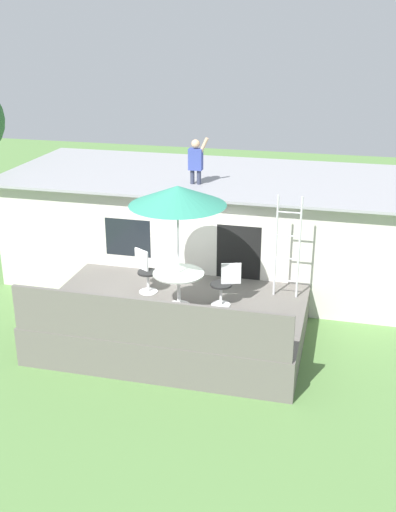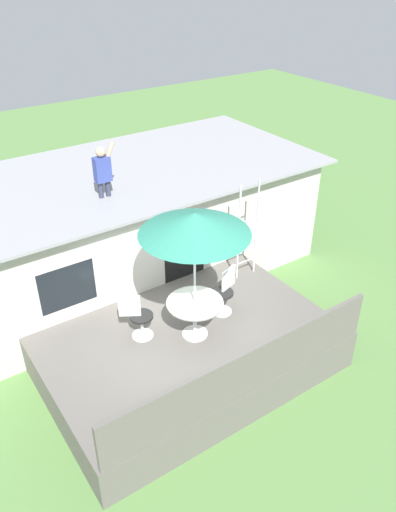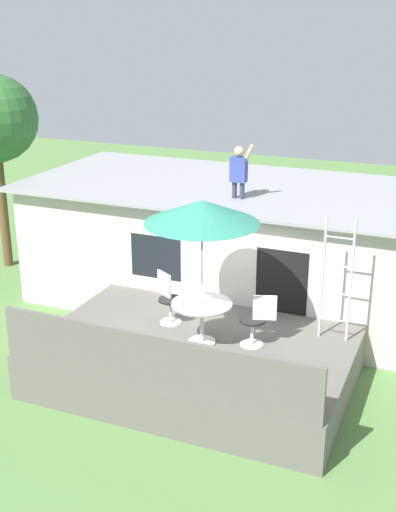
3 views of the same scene
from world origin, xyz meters
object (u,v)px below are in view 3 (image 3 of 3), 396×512
(patio_table, at_px, (202,312))
(patio_chair_left, at_px, (168,298))
(step_ladder, at_px, (337,280))
(patio_chair_right, at_px, (257,321))
(person_figure, at_px, (239,169))
(patio_umbrella, at_px, (202,212))

(patio_table, xyz_separation_m, patio_chair_left, (-0.89, 0.56, -0.13))
(patio_table, relative_size, patio_chair_left, 1.13)
(step_ladder, xyz_separation_m, patio_chair_left, (-2.94, -0.49, -0.64))
(step_ladder, distance_m, patio_chair_right, 1.52)
(patio_table, height_order, person_figure, person_figure)
(step_ladder, relative_size, person_figure, 1.98)
(patio_umbrella, xyz_separation_m, patio_chair_left, (-0.89, 0.56, -1.89))
(patio_table, distance_m, patio_chair_left, 1.06)
(person_figure, height_order, patio_chair_left, person_figure)
(patio_chair_left, relative_size, patio_chair_right, 1.00)
(person_figure, bearing_deg, step_ladder, -35.62)
(patio_table, bearing_deg, patio_chair_left, 147.95)
(patio_umbrella, bearing_deg, patio_chair_right, 17.79)
(person_figure, height_order, patio_chair_right, person_figure)
(step_ladder, xyz_separation_m, patio_chair_right, (-1.16, -0.76, -0.64))
(patio_table, bearing_deg, person_figure, 96.87)
(patio_umbrella, relative_size, person_figure, 2.29)
(patio_umbrella, height_order, person_figure, person_figure)
(patio_chair_left, bearing_deg, patio_chair_right, 23.37)
(patio_table, xyz_separation_m, patio_chair_right, (0.89, 0.29, -0.13))
(patio_chair_left, bearing_deg, step_ladder, 41.42)
(person_figure, bearing_deg, patio_umbrella, -83.13)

